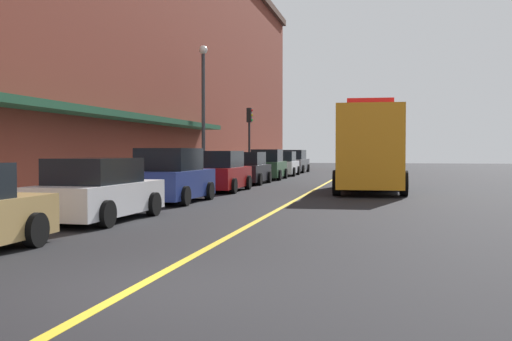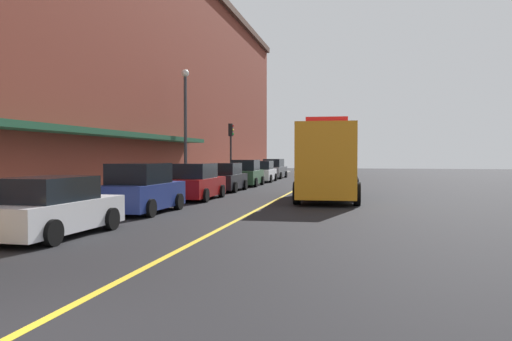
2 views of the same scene
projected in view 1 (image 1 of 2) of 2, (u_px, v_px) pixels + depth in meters
ground_plane at (325, 184)px, 32.35m from camera, size 112.00×112.00×0.00m
sidewalk_left at (211, 181)px, 33.63m from camera, size 2.40×70.00×0.15m
lane_center_stripe at (325, 184)px, 32.35m from camera, size 0.16×70.00×0.01m
brick_building_left at (91, 44)px, 33.75m from camera, size 11.81×64.00×15.26m
parked_car_1 at (98, 191)px, 15.42m from camera, size 2.10×4.39×1.58m
parked_car_2 at (171, 177)px, 20.91m from camera, size 2.14×4.20×1.85m
parked_car_3 at (220, 172)px, 26.62m from camera, size 2.07×4.53×1.75m
parked_car_4 at (248, 169)px, 32.41m from camera, size 1.97×4.20×1.69m
parked_car_5 at (268, 166)px, 37.58m from camera, size 2.10×4.23×1.84m
parked_car_6 at (282, 164)px, 43.31m from camera, size 2.21×4.48×1.71m
parked_car_7 at (295, 162)px, 49.57m from camera, size 1.99×4.90×1.82m
utility_truck at (370, 150)px, 26.82m from camera, size 3.06×8.68×3.78m
parking_meter_0 at (253, 161)px, 40.26m from camera, size 0.14×0.18×1.33m
parking_meter_1 at (204, 165)px, 29.31m from camera, size 0.14×0.18×1.33m
parking_meter_2 at (270, 160)px, 46.09m from camera, size 0.14×0.18×1.33m
street_lamp_left at (203, 99)px, 31.21m from camera, size 0.44×0.44×6.94m
traffic_light_near at (249, 129)px, 38.78m from camera, size 0.38×0.36×4.30m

